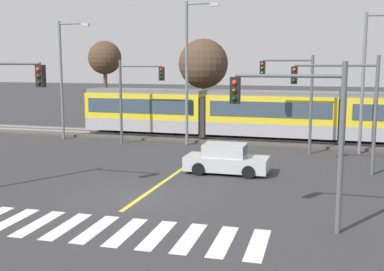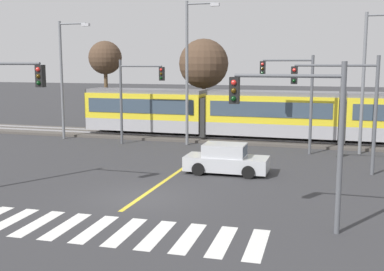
# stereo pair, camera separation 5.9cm
# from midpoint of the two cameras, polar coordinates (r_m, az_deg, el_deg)

# --- Properties ---
(ground_plane) EXTENTS (200.00, 200.00, 0.00)m
(ground_plane) POSITION_cam_midpoint_polar(r_m,az_deg,el_deg) (20.35, -6.09, -7.37)
(ground_plane) COLOR #333335
(track_bed) EXTENTS (120.00, 4.00, 0.18)m
(track_bed) POSITION_cam_midpoint_polar(r_m,az_deg,el_deg) (35.21, 3.89, -0.37)
(track_bed) COLOR #4C4742
(track_bed) RESTS_ON ground
(rail_near) EXTENTS (120.00, 0.08, 0.10)m
(rail_near) POSITION_cam_midpoint_polar(r_m,az_deg,el_deg) (34.49, 3.63, -0.32)
(rail_near) COLOR #939399
(rail_near) RESTS_ON track_bed
(rail_far) EXTENTS (120.00, 0.08, 0.10)m
(rail_far) POSITION_cam_midpoint_polar(r_m,az_deg,el_deg) (35.88, 4.14, 0.03)
(rail_far) COLOR #939399
(rail_far) RESTS_ON track_bed
(light_rail_tram) EXTENTS (28.00, 2.64, 3.43)m
(light_rail_tram) POSITION_cam_midpoint_polar(r_m,az_deg,el_deg) (34.37, 9.47, 2.61)
(light_rail_tram) COLOR #9E9EA3
(light_rail_tram) RESTS_ON track_bed
(crosswalk_stripe_2) EXTENTS (0.64, 2.81, 0.01)m
(crosswalk_stripe_2) POSITION_cam_midpoint_polar(r_m,az_deg,el_deg) (18.58, -20.62, -9.44)
(crosswalk_stripe_2) COLOR silver
(crosswalk_stripe_2) RESTS_ON ground
(crosswalk_stripe_3) EXTENTS (0.64, 2.81, 0.01)m
(crosswalk_stripe_3) POSITION_cam_midpoint_polar(r_m,az_deg,el_deg) (17.98, -17.72, -9.89)
(crosswalk_stripe_3) COLOR silver
(crosswalk_stripe_3) RESTS_ON ground
(crosswalk_stripe_4) EXTENTS (0.64, 2.81, 0.01)m
(crosswalk_stripe_4) POSITION_cam_midpoint_polar(r_m,az_deg,el_deg) (17.43, -14.62, -10.35)
(crosswalk_stripe_4) COLOR silver
(crosswalk_stripe_4) RESTS_ON ground
(crosswalk_stripe_5) EXTENTS (0.64, 2.81, 0.01)m
(crosswalk_stripe_5) POSITION_cam_midpoint_polar(r_m,az_deg,el_deg) (16.94, -11.32, -10.81)
(crosswalk_stripe_5) COLOR silver
(crosswalk_stripe_5) RESTS_ON ground
(crosswalk_stripe_6) EXTENTS (0.64, 2.81, 0.01)m
(crosswalk_stripe_6) POSITION_cam_midpoint_polar(r_m,az_deg,el_deg) (16.50, -7.83, -11.25)
(crosswalk_stripe_6) COLOR silver
(crosswalk_stripe_6) RESTS_ON ground
(crosswalk_stripe_7) EXTENTS (0.64, 2.81, 0.01)m
(crosswalk_stripe_7) POSITION_cam_midpoint_polar(r_m,az_deg,el_deg) (16.13, -4.15, -11.67)
(crosswalk_stripe_7) COLOR silver
(crosswalk_stripe_7) RESTS_ON ground
(crosswalk_stripe_8) EXTENTS (0.64, 2.81, 0.01)m
(crosswalk_stripe_8) POSITION_cam_midpoint_polar(r_m,az_deg,el_deg) (15.82, -0.29, -12.06)
(crosswalk_stripe_8) COLOR silver
(crosswalk_stripe_8) RESTS_ON ground
(crosswalk_stripe_9) EXTENTS (0.64, 2.81, 0.01)m
(crosswalk_stripe_9) POSITION_cam_midpoint_polar(r_m,az_deg,el_deg) (15.58, 3.70, -12.40)
(crosswalk_stripe_9) COLOR silver
(crosswalk_stripe_9) RESTS_ON ground
(crosswalk_stripe_10) EXTENTS (0.64, 2.81, 0.01)m
(crosswalk_stripe_10) POSITION_cam_midpoint_polar(r_m,az_deg,el_deg) (15.42, 7.81, -12.70)
(crosswalk_stripe_10) COLOR silver
(crosswalk_stripe_10) RESTS_ON ground
(lane_centre_line) EXTENTS (0.20, 15.86, 0.01)m
(lane_centre_line) POSITION_cam_midpoint_polar(r_m,az_deg,el_deg) (25.79, -0.98, -3.88)
(lane_centre_line) COLOR gold
(lane_centre_line) RESTS_ON ground
(sedan_crossing) EXTENTS (4.22, 1.95, 1.52)m
(sedan_crossing) POSITION_cam_midpoint_polar(r_m,az_deg,el_deg) (24.54, 4.15, -2.88)
(sedan_crossing) COLOR #B7BABF
(sedan_crossing) RESTS_ON ground
(traffic_light_far_left) EXTENTS (3.25, 0.38, 5.78)m
(traffic_light_far_left) POSITION_cam_midpoint_polar(r_m,az_deg,el_deg) (32.98, -6.66, 5.47)
(traffic_light_far_left) COLOR #515459
(traffic_light_far_left) RESTS_ON ground
(traffic_light_near_right) EXTENTS (3.75, 0.38, 5.64)m
(traffic_light_near_right) POSITION_cam_midpoint_polar(r_m,az_deg,el_deg) (16.12, 12.79, 1.76)
(traffic_light_near_right) COLOR #515459
(traffic_light_near_right) RESTS_ON ground
(traffic_light_far_right) EXTENTS (3.25, 0.38, 6.04)m
(traffic_light_far_right) POSITION_cam_midpoint_polar(r_m,az_deg,el_deg) (30.15, 12.04, 5.44)
(traffic_light_far_right) COLOR #515459
(traffic_light_far_right) RESTS_ON ground
(traffic_light_mid_right) EXTENTS (4.25, 0.38, 5.95)m
(traffic_light_mid_right) POSITION_cam_midpoint_polar(r_m,az_deg,el_deg) (25.30, 17.78, 4.48)
(traffic_light_mid_right) COLOR #515459
(traffic_light_mid_right) RESTS_ON ground
(street_lamp_west) EXTENTS (2.48, 0.28, 8.53)m
(street_lamp_west) POSITION_cam_midpoint_polar(r_m,az_deg,el_deg) (36.38, -14.85, 7.23)
(street_lamp_west) COLOR slate
(street_lamp_west) RESTS_ON ground
(street_lamp_centre) EXTENTS (2.29, 0.28, 9.61)m
(street_lamp_centre) POSITION_cam_midpoint_polar(r_m,az_deg,el_deg) (32.51, -0.22, 8.32)
(street_lamp_centre) COLOR slate
(street_lamp_centre) RESTS_ON ground
(street_lamp_east) EXTENTS (2.38, 0.28, 8.56)m
(street_lamp_east) POSITION_cam_midpoint_polar(r_m,az_deg,el_deg) (31.09, 20.13, 6.82)
(street_lamp_east) COLOR slate
(street_lamp_east) RESTS_ON ground
(bare_tree_far_west) EXTENTS (2.84, 2.84, 7.43)m
(bare_tree_far_west) POSITION_cam_midpoint_polar(r_m,az_deg,el_deg) (42.23, -10.21, 8.97)
(bare_tree_far_west) COLOR brown
(bare_tree_far_west) RESTS_ON ground
(bare_tree_west) EXTENTS (3.99, 3.99, 7.50)m
(bare_tree_west) POSITION_cam_midpoint_polar(r_m,az_deg,el_deg) (39.26, 1.44, 8.48)
(bare_tree_west) COLOR brown
(bare_tree_west) RESTS_ON ground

